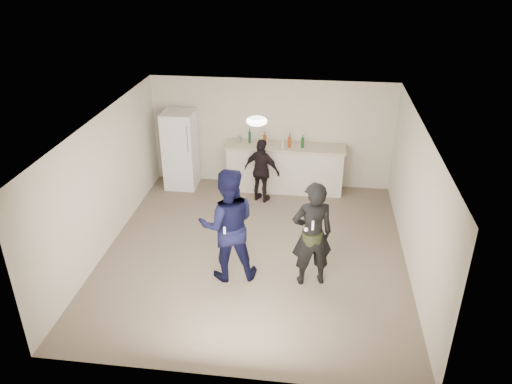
# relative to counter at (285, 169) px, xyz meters

# --- Properties ---
(floor) EXTENTS (6.00, 6.00, 0.00)m
(floor) POSITION_rel_counter_xyz_m (-0.35, -2.67, -0.53)
(floor) COLOR #6B5B4C
(floor) RESTS_ON ground
(ceiling) EXTENTS (6.00, 6.00, 0.00)m
(ceiling) POSITION_rel_counter_xyz_m (-0.35, -2.67, 1.98)
(ceiling) COLOR silver
(ceiling) RESTS_ON wall_back
(wall_back) EXTENTS (6.00, 0.00, 6.00)m
(wall_back) POSITION_rel_counter_xyz_m (-0.35, 0.33, 0.72)
(wall_back) COLOR beige
(wall_back) RESTS_ON floor
(wall_front) EXTENTS (6.00, 0.00, 6.00)m
(wall_front) POSITION_rel_counter_xyz_m (-0.35, -5.67, 0.72)
(wall_front) COLOR beige
(wall_front) RESTS_ON floor
(wall_left) EXTENTS (0.00, 6.00, 6.00)m
(wall_left) POSITION_rel_counter_xyz_m (-3.10, -2.67, 0.72)
(wall_left) COLOR beige
(wall_left) RESTS_ON floor
(wall_right) EXTENTS (0.00, 6.00, 6.00)m
(wall_right) POSITION_rel_counter_xyz_m (2.40, -2.67, 0.72)
(wall_right) COLOR beige
(wall_right) RESTS_ON floor
(counter) EXTENTS (2.60, 0.56, 1.05)m
(counter) POSITION_rel_counter_xyz_m (0.00, 0.00, 0.00)
(counter) COLOR silver
(counter) RESTS_ON floor
(counter_top) EXTENTS (2.68, 0.64, 0.04)m
(counter_top) POSITION_rel_counter_xyz_m (0.00, 0.00, 0.55)
(counter_top) COLOR beige
(counter_top) RESTS_ON counter
(fridge) EXTENTS (0.70, 0.70, 1.80)m
(fridge) POSITION_rel_counter_xyz_m (-2.40, -0.07, 0.38)
(fridge) COLOR white
(fridge) RESTS_ON floor
(fridge_handle) EXTENTS (0.02, 0.02, 0.60)m
(fridge_handle) POSITION_rel_counter_xyz_m (-2.12, -0.44, 0.78)
(fridge_handle) COLOR silver
(fridge_handle) RESTS_ON fridge
(ceiling_dome) EXTENTS (0.36, 0.36, 0.16)m
(ceiling_dome) POSITION_rel_counter_xyz_m (-0.35, -2.37, 1.93)
(ceiling_dome) COLOR white
(ceiling_dome) RESTS_ON ceiling
(shaker) EXTENTS (0.08, 0.08, 0.17)m
(shaker) POSITION_rel_counter_xyz_m (-1.05, 0.07, 0.65)
(shaker) COLOR #BABABF
(shaker) RESTS_ON counter_top
(man) EXTENTS (1.11, 0.95, 2.00)m
(man) POSITION_rel_counter_xyz_m (-0.69, -3.43, 0.47)
(man) COLOR #0F113F
(man) RESTS_ON floor
(woman) EXTENTS (0.77, 0.61, 1.87)m
(woman) POSITION_rel_counter_xyz_m (0.69, -3.44, 0.41)
(woman) COLOR black
(woman) RESTS_ON floor
(camo_shorts) EXTENTS (0.34, 0.34, 0.28)m
(camo_shorts) POSITION_rel_counter_xyz_m (0.69, -3.44, 0.32)
(camo_shorts) COLOR #2B3919
(camo_shorts) RESTS_ON woman
(spectator) EXTENTS (0.91, 0.63, 1.44)m
(spectator) POSITION_rel_counter_xyz_m (-0.46, -0.60, 0.19)
(spectator) COLOR black
(spectator) RESTS_ON floor
(remote_man) EXTENTS (0.04, 0.04, 0.15)m
(remote_man) POSITION_rel_counter_xyz_m (-0.69, -3.71, 0.53)
(remote_man) COLOR white
(remote_man) RESTS_ON man
(nunchuk_man) EXTENTS (0.07, 0.07, 0.07)m
(nunchuk_man) POSITION_rel_counter_xyz_m (-0.57, -3.68, 0.45)
(nunchuk_man) COLOR white
(nunchuk_man) RESTS_ON man
(remote_woman) EXTENTS (0.04, 0.04, 0.15)m
(remote_woman) POSITION_rel_counter_xyz_m (0.69, -3.69, 0.72)
(remote_woman) COLOR white
(remote_woman) RESTS_ON woman
(nunchuk_woman) EXTENTS (0.07, 0.07, 0.07)m
(nunchuk_woman) POSITION_rel_counter_xyz_m (0.59, -3.66, 0.62)
(nunchuk_woman) COLOR white
(nunchuk_woman) RESTS_ON woman
(bottle_cluster) EXTENTS (1.26, 0.30, 0.26)m
(bottle_cluster) POSITION_rel_counter_xyz_m (-0.16, -0.02, 0.68)
(bottle_cluster) COLOR #8E3F14
(bottle_cluster) RESTS_ON counter_top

